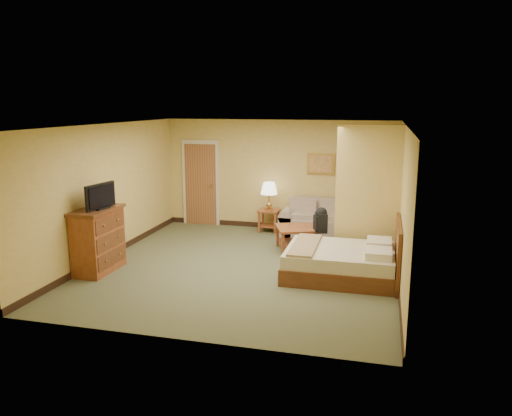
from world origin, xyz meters
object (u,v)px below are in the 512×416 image
(loveseat, at_px, (317,224))
(dresser, at_px, (98,240))
(coffee_table, at_px, (296,234))
(bed, at_px, (344,261))

(loveseat, relative_size, dresser, 1.44)
(loveseat, bearing_deg, coffee_table, -101.45)
(bed, bearing_deg, loveseat, 107.05)
(loveseat, height_order, dresser, dresser)
(loveseat, xyz_separation_m, dresser, (-3.48, -3.44, 0.31))
(loveseat, distance_m, dresser, 4.91)
(loveseat, relative_size, coffee_table, 1.67)
(loveseat, distance_m, bed, 2.79)
(bed, bearing_deg, coffee_table, 128.14)
(dresser, xyz_separation_m, bed, (4.30, 0.77, -0.30))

